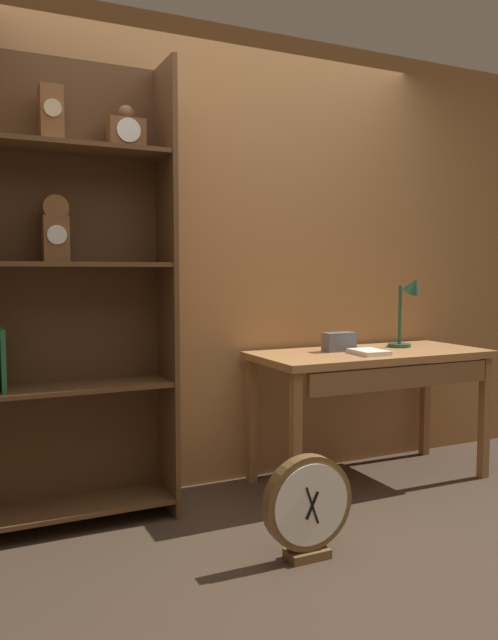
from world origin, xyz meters
TOP-DOWN VIEW (x-y plane):
  - ground_plane at (0.00, 0.00)m, footprint 10.00×10.00m
  - back_wood_panel at (0.00, 1.28)m, footprint 4.80×0.05m
  - bookshelf at (-1.01, 1.00)m, footprint 1.11×0.30m
  - workbench at (0.77, 0.88)m, footprint 1.38×0.62m
  - desk_lamp at (1.09, 0.97)m, footprint 0.20×0.20m
  - toolbox_small at (0.60, 0.98)m, footprint 0.19×0.09m
  - open_repair_manual at (0.68, 0.80)m, footprint 0.17×0.23m
  - round_clock_large at (-0.07, 0.19)m, footprint 0.41×0.11m

SIDE VIEW (x-z plane):
  - ground_plane at x=0.00m, z-range 0.00..0.00m
  - round_clock_large at x=-0.07m, z-range 0.00..0.45m
  - workbench at x=0.77m, z-range 0.29..1.06m
  - open_repair_manual at x=0.68m, z-range 0.76..0.79m
  - toolbox_small at x=0.60m, z-range 0.76..0.87m
  - desk_lamp at x=1.09m, z-range 0.81..1.25m
  - bookshelf at x=-1.01m, z-range 0.01..2.26m
  - back_wood_panel at x=0.00m, z-range 0.00..2.60m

